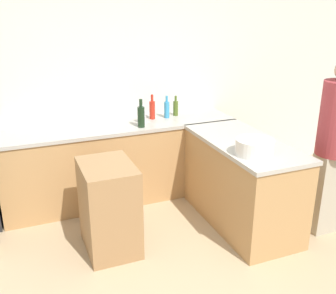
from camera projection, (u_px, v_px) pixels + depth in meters
wall_back at (111, 83)px, 4.63m from camera, size 8.00×0.06×2.70m
counter_back at (121, 162)px, 4.66m from camera, size 2.74×0.61×0.93m
counter_peninsula at (241, 182)px, 4.13m from camera, size 0.69×1.48×0.93m
island_table at (109, 207)px, 3.69m from camera, size 0.47×0.64×0.87m
mixing_bowl at (255, 147)px, 3.59m from camera, size 0.35×0.35×0.15m
olive_oil_bottle at (176, 108)px, 4.84m from camera, size 0.06×0.06×0.25m
hot_sauce_bottle at (152, 109)px, 4.69m from camera, size 0.07×0.07×0.30m
dish_soap_bottle at (167, 109)px, 4.74m from camera, size 0.06×0.06×0.27m
vinegar_bottle_clear at (142, 116)px, 4.55m from camera, size 0.08×0.08×0.21m
wine_bottle_dark at (141, 116)px, 4.38m from camera, size 0.08×0.08×0.32m
person_at_peninsula at (335, 143)px, 3.81m from camera, size 0.35×0.35×1.76m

